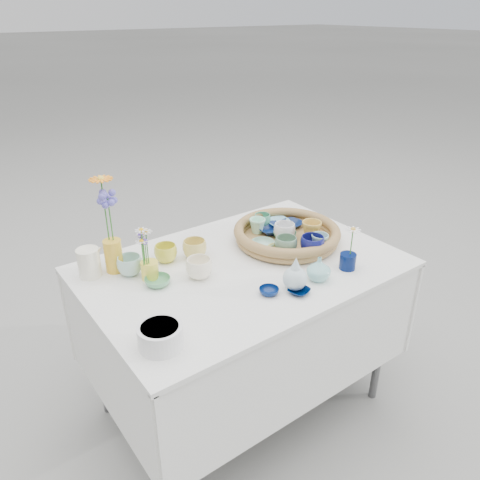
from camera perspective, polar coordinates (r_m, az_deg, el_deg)
ground at (r=2.39m, az=0.30°, el=-19.21°), size 80.00×80.00×0.00m
display_table at (r=2.39m, az=0.30°, el=-19.21°), size 1.26×0.86×0.77m
wicker_tray at (r=2.09m, az=5.72°, el=0.69°), size 0.47×0.47×0.08m
tray_ceramic_0 at (r=2.14m, az=3.79°, el=1.30°), size 0.15×0.15×0.03m
tray_ceramic_1 at (r=2.21m, az=6.30°, el=1.92°), size 0.11×0.11×0.03m
tray_ceramic_2 at (r=2.10m, az=8.70°, el=1.20°), size 0.09×0.09×0.08m
tray_ceramic_3 at (r=2.09m, az=5.47°, el=0.60°), size 0.14×0.14×0.03m
tray_ceramic_4 at (r=1.96m, az=5.63°, el=-0.64°), size 0.12×0.12×0.07m
tray_ceramic_5 at (r=2.00m, az=2.79°, el=-0.61°), size 0.12×0.12×0.03m
tray_ceramic_6 at (r=2.13m, az=2.13°, el=1.75°), size 0.09×0.09×0.07m
tray_ceramic_7 at (r=2.08m, az=5.44°, el=1.05°), size 0.11×0.11×0.08m
tray_ceramic_8 at (r=2.22m, az=4.70°, el=2.09°), size 0.13×0.13×0.03m
tray_ceramic_9 at (r=1.97m, az=8.79°, el=-0.61°), size 0.13×0.13×0.08m
tray_ceramic_10 at (r=1.97m, az=4.56°, el=-1.17°), size 0.11×0.11×0.03m
tray_ceramic_11 at (r=2.01m, az=9.67°, el=-0.23°), size 0.09×0.09×0.07m
tray_ceramic_12 at (r=2.20m, az=2.74°, el=2.42°), size 0.08×0.08×0.06m
loose_ceramic_0 at (r=1.95m, az=-9.04°, el=-1.61°), size 0.10×0.10×0.07m
loose_ceramic_1 at (r=1.96m, az=-5.55°, el=-1.10°), size 0.12×0.12×0.08m
loose_ceramic_2 at (r=1.80m, az=-10.02°, el=-5.00°), size 0.13×0.13×0.03m
loose_ceramic_3 at (r=1.82m, az=-5.01°, el=-3.45°), size 0.13×0.13×0.08m
loose_ceramic_4 at (r=1.73m, az=3.55°, el=-6.24°), size 0.09×0.09×0.02m
loose_ceramic_5 at (r=1.88m, az=-13.29°, el=-3.04°), size 0.12×0.12×0.08m
loose_ceramic_6 at (r=1.74m, az=7.18°, el=-6.21°), size 0.10×0.10×0.02m
fluted_bowl at (r=1.49m, az=-9.68°, el=-11.48°), size 0.15×0.15×0.07m
bud_vase_paleblue at (r=1.73m, az=6.76°, el=-4.00°), size 0.12×0.12×0.14m
bud_vase_seafoam at (r=1.82m, az=9.58°, el=-3.48°), size 0.11×0.11×0.10m
bud_vase_cobalt at (r=1.92m, az=12.99°, el=-2.54°), size 0.08×0.08×0.07m
single_daisy at (r=1.88m, az=13.46°, el=-0.24°), size 0.09×0.09×0.13m
tall_vase_yellow at (r=1.91m, az=-15.16°, el=-1.86°), size 0.08×0.08×0.13m
gerbera at (r=1.84m, az=-16.12°, el=3.51°), size 0.13×0.13×0.27m
hydrangea at (r=1.85m, az=-15.51°, el=2.40°), size 0.07×0.07×0.24m
white_pitcher at (r=1.90m, az=-17.93°, el=-2.65°), size 0.13×0.10×0.12m
daisy_cup at (r=1.84m, az=-10.93°, el=-3.62°), size 0.09×0.09×0.07m
daisy_posy at (r=1.79m, az=-11.62°, el=-0.59°), size 0.10×0.10×0.15m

